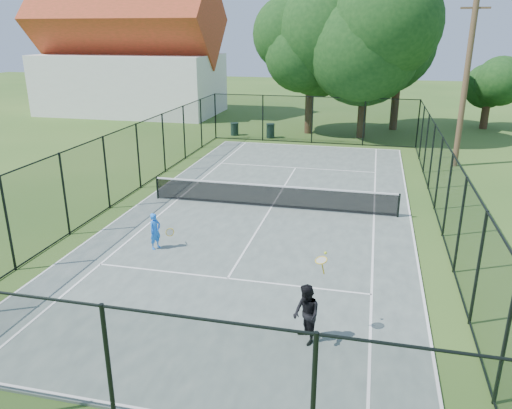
% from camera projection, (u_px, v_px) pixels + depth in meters
% --- Properties ---
extents(ground, '(120.00, 120.00, 0.00)m').
position_uv_depth(ground, '(271.00, 209.00, 20.45)').
color(ground, '#2B501B').
extents(tennis_court, '(11.00, 24.00, 0.06)m').
position_uv_depth(tennis_court, '(271.00, 208.00, 20.44)').
color(tennis_court, '#4D5B55').
rests_on(tennis_court, ground).
extents(tennis_net, '(10.08, 0.08, 0.95)m').
position_uv_depth(tennis_net, '(272.00, 195.00, 20.26)').
color(tennis_net, black).
rests_on(tennis_net, tennis_court).
extents(fence, '(13.10, 26.10, 3.00)m').
position_uv_depth(fence, '(272.00, 173.00, 19.96)').
color(fence, black).
rests_on(fence, ground).
extents(tree_near_left, '(6.77, 6.77, 8.83)m').
position_uv_depth(tree_near_left, '(311.00, 54.00, 33.79)').
color(tree_near_left, '#332114').
rests_on(tree_near_left, ground).
extents(tree_near_mid, '(7.29, 7.29, 9.53)m').
position_uv_depth(tree_near_mid, '(367.00, 48.00, 32.14)').
color(tree_near_mid, '#332114').
rests_on(tree_near_mid, ground).
extents(tree_near_right, '(6.81, 6.81, 9.40)m').
position_uv_depth(tree_near_right, '(400.00, 45.00, 34.92)').
color(tree_near_right, '#332114').
rests_on(tree_near_right, ground).
extents(tree_far_right, '(3.92, 3.92, 5.19)m').
position_uv_depth(tree_far_right, '(489.00, 85.00, 36.13)').
color(tree_far_right, '#332114').
rests_on(tree_far_right, ground).
extents(building, '(15.30, 8.15, 11.87)m').
position_uv_depth(building, '(129.00, 55.00, 42.72)').
color(building, silver).
rests_on(building, ground).
extents(trash_bin_left, '(0.58, 0.58, 0.87)m').
position_uv_depth(trash_bin_left, '(235.00, 129.00, 34.67)').
color(trash_bin_left, black).
rests_on(trash_bin_left, ground).
extents(trash_bin_right, '(0.58, 0.58, 0.97)m').
position_uv_depth(trash_bin_right, '(270.00, 131.00, 33.81)').
color(trash_bin_right, black).
rests_on(trash_bin_right, ground).
extents(utility_pole, '(1.40, 0.30, 8.74)m').
position_uv_depth(utility_pole, '(466.00, 82.00, 25.48)').
color(utility_pole, '#4C3823').
rests_on(utility_pole, ground).
extents(player_blue, '(0.80, 0.52, 1.22)m').
position_uv_depth(player_blue, '(155.00, 231.00, 16.39)').
color(player_blue, '#1C74F2').
rests_on(player_blue, tennis_court).
extents(player_black, '(0.84, 1.13, 2.03)m').
position_uv_depth(player_black, '(306.00, 314.00, 11.37)').
color(player_black, black).
rests_on(player_black, tennis_court).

